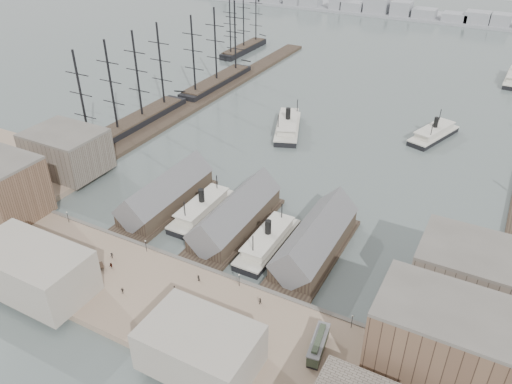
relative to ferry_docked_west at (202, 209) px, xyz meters
The scene contains 36 objects.
ground 22.49m from the ferry_docked_west, 54.47° to the right, with size 900.00×900.00×0.00m, color #4B5756.
quay 40.38m from the ferry_docked_west, 71.21° to the right, with size 180.00×30.00×2.00m, color #866F5A.
seawall 26.80m from the ferry_docked_west, 60.95° to the right, with size 180.00×1.20×2.30m, color #59544C.
west_wharf 98.58m from the ferry_docked_west, 123.92° to the left, with size 10.00×220.00×1.60m, color #2D231C.
ferry_shed_west 13.27m from the ferry_docked_west, behind, with size 14.00×42.00×12.60m.
ferry_shed_center 13.27m from the ferry_docked_west, ahead, with size 14.00×42.00×12.60m.
ferry_shed_east 39.09m from the ferry_docked_west, ahead, with size 14.00×42.00×12.60m.
warehouse_west_back 57.39m from the ferry_docked_west, behind, with size 26.00×20.00×14.00m, color #60564C.
warehouse_east_front 85.07m from the ferry_docked_west, 20.92° to the right, with size 30.00×18.00×19.00m, color brown.
warehouse_east_back 81.38m from the ferry_docked_west, ahead, with size 28.00×20.00×15.00m, color #60564C.
street_bldg_center 60.26m from the ferry_docked_west, 56.68° to the right, with size 24.00×16.00×10.00m, color gray.
street_bldg_west 53.31m from the ferry_docked_west, 108.71° to the right, with size 30.00×16.00×12.00m, color gray.
lamp_post_far_w 40.80m from the ferry_docked_west, 141.77° to the right, with size 0.44×0.44×3.92m.
lamp_post_near_w 25.40m from the ferry_docked_west, 94.54° to the right, with size 0.44×0.44×3.92m.
lamp_post_near_e 37.75m from the ferry_docked_west, 41.99° to the right, with size 0.44×0.44×3.92m.
lamp_post_far_e 63.28m from the ferry_docked_west, 23.49° to the right, with size 0.44×0.44×3.92m.
far_shore 316.13m from the ferry_docked_west, 88.02° to the left, with size 500.00×40.00×15.72m.
ferry_docked_west is the anchor object (origin of this frame).
ferry_docked_east 26.51m from the ferry_docked_west, 11.23° to the right, with size 8.37×27.91×9.97m.
ferry_open_near 70.62m from the ferry_docked_west, 92.63° to the left, with size 20.25×32.88×11.28m.
ferry_open_mid 107.13m from the ferry_docked_west, 60.30° to the left, with size 16.73×29.13×9.97m.
sailing_ship_near 74.69m from the ferry_docked_west, 147.60° to the left, with size 9.86×67.94×40.54m.
sailing_ship_mid 120.33m from the ferry_docked_west, 119.88° to the left, with size 9.71×56.12×39.93m.
sailing_ship_far 185.87m from the ferry_docked_west, 115.38° to the left, with size 8.31×46.15×34.15m.
tram 64.48m from the ferry_docked_west, 33.37° to the right, with size 4.32×11.20×3.88m.
horse_cart_left 49.22m from the ferry_docked_west, 133.35° to the right, with size 4.68×3.40×1.52m.
horse_cart_center 36.45m from the ferry_docked_west, 100.85° to the right, with size 4.62×3.63×1.51m.
horse_cart_right 54.07m from the ferry_docked_west, 54.12° to the right, with size 4.65×1.73×1.63m.
pedestrian_0 51.87m from the ferry_docked_west, 144.19° to the right, with size 0.58×0.42×1.58m, color black.
pedestrian_1 48.16m from the ferry_docked_west, 128.44° to the right, with size 0.76×0.59×1.57m, color black.
pedestrian_2 33.17m from the ferry_docked_west, 104.94° to the right, with size 1.12×0.64×1.73m, color black.
pedestrian_3 41.59m from the ferry_docked_west, 85.32° to the right, with size 0.98×0.41×1.67m, color black.
pedestrian_4 33.47m from the ferry_docked_west, 58.05° to the right, with size 0.83×0.54×1.71m, color black.
pedestrian_5 37.61m from the ferry_docked_west, 67.26° to the right, with size 0.65×0.47×1.77m, color black.
pedestrian_6 45.56m from the ferry_docked_west, 38.51° to the right, with size 0.87×0.68×1.79m, color black.
pedestrian_7 59.59m from the ferry_docked_west, 48.32° to the right, with size 1.06×0.61×1.63m, color black.
Camera 1 is at (64.48, -89.99, 89.43)m, focal length 35.00 mm.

